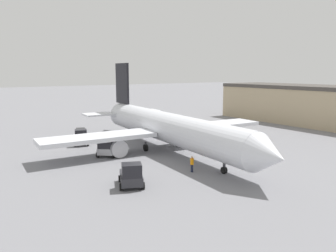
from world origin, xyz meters
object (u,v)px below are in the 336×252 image
ground_crew_worker (192,164)px  baggage_tug (131,175)px  belt_loader_truck (81,137)px  pushback_tug (107,148)px  airplane (164,127)px

ground_crew_worker → baggage_tug: 7.15m
baggage_tug → ground_crew_worker: bearing=116.1°
ground_crew_worker → baggage_tug: baggage_tug is taller
ground_crew_worker → belt_loader_truck: belt_loader_truck is taller
ground_crew_worker → belt_loader_truck: size_ratio=0.45×
belt_loader_truck → pushback_tug: size_ratio=1.14×
pushback_tug → ground_crew_worker: bearing=63.8°
airplane → belt_loader_truck: 12.14m
airplane → belt_loader_truck: bearing=-134.4°
airplane → baggage_tug: size_ratio=10.19×
baggage_tug → belt_loader_truck: size_ratio=1.01×
airplane → pushback_tug: bearing=-94.0°
baggage_tug → pushback_tug: size_ratio=1.15×
airplane → baggage_tug: 14.45m
ground_crew_worker → baggage_tug: size_ratio=0.45×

